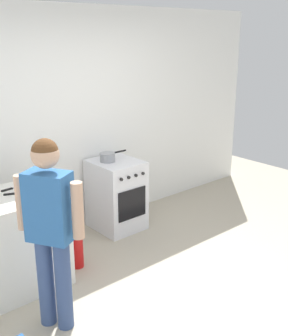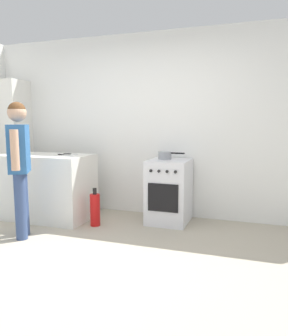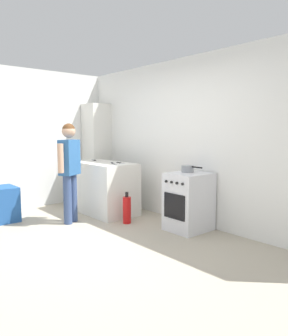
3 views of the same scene
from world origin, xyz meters
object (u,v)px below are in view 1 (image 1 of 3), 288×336
pot (108,157)px  person (50,221)px  oven_left (116,195)px  knife_paring (10,189)px  fire_extinguisher (77,247)px  knife_chef (20,193)px

pot → person: bearing=-139.7°
oven_left → person: 1.93m
knife_paring → fire_extinguisher: size_ratio=0.42×
fire_extinguisher → oven_left: bearing=28.8°
knife_paring → fire_extinguisher: (0.52, -0.26, -0.69)m
knife_paring → knife_chef: bearing=-82.3°
knife_chef → knife_paring: 0.16m
knife_paring → person: bearing=-95.4°
oven_left → person: size_ratio=0.54×
oven_left → pot: 0.48m
knife_chef → knife_paring: bearing=97.7°
oven_left → person: (-1.48, -1.14, 0.50)m
oven_left → knife_chef: knife_chef is taller
knife_chef → fire_extinguisher: 0.86m
knife_paring → person: size_ratio=0.13×
pot → person: 1.84m
knife_paring → pot: bearing=11.6°
pot → fire_extinguisher: 1.18m
oven_left → knife_paring: size_ratio=4.02×
person → knife_chef: bearing=81.9°
person → fire_extinguisher: (0.61, 0.66, -0.71)m
knife_paring → person: 0.92m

